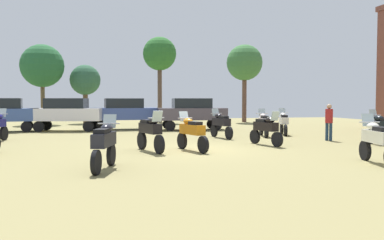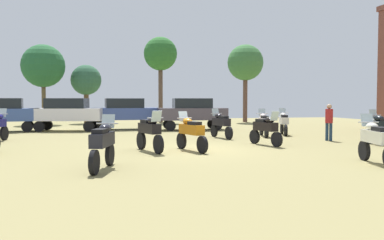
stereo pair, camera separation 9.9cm
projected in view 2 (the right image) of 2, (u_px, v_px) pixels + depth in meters
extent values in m
cube|color=olive|center=(193.00, 150.00, 15.19)|extent=(44.00, 52.00, 0.02)
cylinder|color=black|center=(4.00, 133.00, 18.89)|extent=(0.28, 0.67, 0.66)
cube|color=silver|center=(2.00, 113.00, 18.70)|extent=(0.39, 0.23, 0.39)
cylinder|color=#B7B7BC|center=(1.00, 114.00, 18.61)|extent=(0.61, 0.18, 0.04)
cylinder|color=black|center=(181.00, 141.00, 15.54)|extent=(0.29, 0.63, 0.62)
cylinder|color=black|center=(202.00, 145.00, 14.17)|extent=(0.29, 0.63, 0.62)
cube|color=#C97313|center=(191.00, 129.00, 14.83)|extent=(0.72, 1.39, 0.36)
ellipsoid|color=#C97313|center=(187.00, 121.00, 15.08)|extent=(0.44, 0.55, 0.24)
cube|color=black|center=(195.00, 123.00, 14.61)|extent=(0.45, 0.62, 0.12)
cube|color=silver|center=(183.00, 116.00, 15.36)|extent=(0.39, 0.25, 0.39)
cylinder|color=#B7B7BC|center=(184.00, 118.00, 15.28)|extent=(0.60, 0.21, 0.04)
cylinder|color=black|center=(261.00, 130.00, 21.53)|extent=(0.25, 0.61, 0.60)
cylinder|color=black|center=(266.00, 132.00, 20.05)|extent=(0.25, 0.61, 0.60)
cube|color=silver|center=(264.00, 121.00, 20.77)|extent=(0.63, 1.31, 0.36)
ellipsoid|color=silver|center=(263.00, 116.00, 21.04)|extent=(0.42, 0.54, 0.24)
cube|color=black|center=(265.00, 117.00, 20.54)|extent=(0.42, 0.61, 0.12)
cube|color=silver|center=(262.00, 112.00, 21.35)|extent=(0.38, 0.23, 0.39)
cylinder|color=#B7B7BC|center=(262.00, 113.00, 21.25)|extent=(0.61, 0.17, 0.04)
cylinder|color=black|center=(110.00, 154.00, 11.54)|extent=(0.29, 0.65, 0.64)
cylinder|color=black|center=(94.00, 162.00, 10.04)|extent=(0.29, 0.65, 0.64)
cube|color=black|center=(102.00, 140.00, 10.76)|extent=(0.70, 1.33, 0.36)
ellipsoid|color=black|center=(105.00, 128.00, 11.04)|extent=(0.44, 0.55, 0.24)
cube|color=black|center=(100.00, 131.00, 10.53)|extent=(0.44, 0.62, 0.12)
cube|color=silver|center=(108.00, 121.00, 11.35)|extent=(0.39, 0.25, 0.39)
cylinder|color=#B7B7BC|center=(107.00, 123.00, 11.25)|extent=(0.61, 0.21, 0.04)
cylinder|color=black|center=(282.00, 128.00, 22.47)|extent=(0.30, 0.62, 0.61)
cylinder|color=black|center=(286.00, 130.00, 21.00)|extent=(0.30, 0.62, 0.61)
cube|color=silver|center=(284.00, 120.00, 21.71)|extent=(0.72, 1.31, 0.36)
ellipsoid|color=silver|center=(283.00, 115.00, 21.98)|extent=(0.45, 0.55, 0.24)
cube|color=black|center=(284.00, 116.00, 21.48)|extent=(0.46, 0.62, 0.12)
cube|color=silver|center=(282.00, 112.00, 22.28)|extent=(0.39, 0.25, 0.39)
cylinder|color=#B7B7BC|center=(283.00, 113.00, 22.19)|extent=(0.60, 0.22, 0.04)
cylinder|color=black|center=(158.00, 144.00, 14.01)|extent=(0.31, 0.68, 0.67)
cylinder|color=black|center=(141.00, 141.00, 15.36)|extent=(0.31, 0.68, 0.67)
cube|color=black|center=(149.00, 128.00, 14.66)|extent=(0.73, 1.37, 0.36)
ellipsoid|color=black|center=(153.00, 121.00, 14.39)|extent=(0.45, 0.55, 0.24)
cube|color=black|center=(147.00, 121.00, 14.85)|extent=(0.45, 0.62, 0.12)
cube|color=silver|center=(156.00, 116.00, 14.10)|extent=(0.39, 0.25, 0.39)
cylinder|color=#B7B7BC|center=(155.00, 118.00, 14.19)|extent=(0.60, 0.21, 0.04)
cylinder|color=black|center=(214.00, 131.00, 20.72)|extent=(0.23, 0.64, 0.63)
cylinder|color=black|center=(229.00, 133.00, 19.24)|extent=(0.23, 0.64, 0.63)
cube|color=black|center=(221.00, 122.00, 19.96)|extent=(0.59, 1.41, 0.36)
ellipsoid|color=black|center=(218.00, 116.00, 20.22)|extent=(0.40, 0.53, 0.24)
cube|color=black|center=(223.00, 117.00, 19.72)|extent=(0.39, 0.60, 0.12)
cube|color=silver|center=(215.00, 112.00, 20.53)|extent=(0.38, 0.21, 0.39)
cylinder|color=#B7B7BC|center=(216.00, 113.00, 20.44)|extent=(0.62, 0.14, 0.04)
cylinder|color=black|center=(370.00, 136.00, 17.26)|extent=(0.21, 0.67, 0.65)
cube|color=black|center=(384.00, 125.00, 16.56)|extent=(0.53, 1.27, 0.36)
ellipsoid|color=black|center=(379.00, 118.00, 16.80)|extent=(0.38, 0.52, 0.24)
cube|color=silver|center=(373.00, 114.00, 17.08)|extent=(0.38, 0.20, 0.39)
cylinder|color=#B7B7BC|center=(375.00, 115.00, 17.00)|extent=(0.62, 0.12, 0.04)
cylinder|color=black|center=(364.00, 150.00, 12.49)|extent=(0.25, 0.64, 0.62)
cube|color=silver|center=(377.00, 137.00, 11.67)|extent=(0.63, 1.40, 0.36)
ellipsoid|color=silver|center=(372.00, 127.00, 11.96)|extent=(0.41, 0.54, 0.24)
cube|color=black|center=(381.00, 129.00, 11.43)|extent=(0.41, 0.61, 0.12)
cube|color=silver|center=(367.00, 120.00, 12.29)|extent=(0.38, 0.22, 0.39)
cylinder|color=#B7B7BC|center=(368.00, 122.00, 12.19)|extent=(0.61, 0.17, 0.04)
cylinder|color=black|center=(277.00, 139.00, 16.13)|extent=(0.27, 0.61, 0.60)
cylinder|color=black|center=(255.00, 137.00, 17.42)|extent=(0.27, 0.61, 0.60)
cube|color=black|center=(265.00, 126.00, 16.75)|extent=(0.67, 1.29, 0.36)
ellipsoid|color=black|center=(270.00, 120.00, 16.49)|extent=(0.43, 0.55, 0.24)
cube|color=black|center=(262.00, 120.00, 16.93)|extent=(0.44, 0.62, 0.12)
cube|color=silver|center=(275.00, 116.00, 16.21)|extent=(0.39, 0.24, 0.39)
cylinder|color=#B7B7BC|center=(273.00, 117.00, 16.29)|extent=(0.61, 0.20, 0.04)
cylinder|color=black|center=(27.00, 127.00, 23.82)|extent=(0.66, 0.29, 0.64)
cylinder|color=black|center=(29.00, 125.00, 25.18)|extent=(0.66, 0.29, 0.64)
cube|color=#3B559A|center=(1.00, 115.00, 23.99)|extent=(4.47, 2.25, 0.75)
cube|color=black|center=(1.00, 103.00, 23.96)|extent=(2.52, 1.83, 0.61)
cylinder|color=black|center=(39.00, 126.00, 23.96)|extent=(0.67, 0.34, 0.64)
cylinder|color=black|center=(47.00, 125.00, 25.40)|extent=(0.67, 0.34, 0.64)
cylinder|color=black|center=(89.00, 126.00, 24.05)|extent=(0.67, 0.34, 0.64)
cylinder|color=black|center=(94.00, 125.00, 25.49)|extent=(0.67, 0.34, 0.64)
cube|color=silver|center=(67.00, 114.00, 24.69)|extent=(4.56, 2.59, 0.75)
cube|color=black|center=(67.00, 103.00, 24.66)|extent=(2.62, 2.01, 0.61)
cylinder|color=black|center=(102.00, 125.00, 24.96)|extent=(0.65, 0.26, 0.64)
cylinder|color=black|center=(101.00, 124.00, 26.34)|extent=(0.65, 0.26, 0.64)
cylinder|color=black|center=(149.00, 125.00, 25.78)|extent=(0.65, 0.26, 0.64)
cylinder|color=black|center=(145.00, 123.00, 27.16)|extent=(0.65, 0.26, 0.64)
cube|color=#3B5098|center=(124.00, 114.00, 26.03)|extent=(4.40, 2.05, 0.75)
cube|color=black|center=(124.00, 103.00, 25.99)|extent=(2.45, 1.72, 0.61)
cylinder|color=black|center=(170.00, 126.00, 24.69)|extent=(0.65, 0.26, 0.64)
cylinder|color=black|center=(168.00, 124.00, 26.11)|extent=(0.65, 0.26, 0.64)
cylinder|color=black|center=(217.00, 125.00, 25.18)|extent=(0.65, 0.26, 0.64)
cylinder|color=black|center=(212.00, 124.00, 26.59)|extent=(0.65, 0.26, 0.64)
cube|color=#4B4350|center=(192.00, 114.00, 25.61)|extent=(4.40, 2.05, 0.75)
cube|color=black|center=(192.00, 103.00, 25.58)|extent=(2.45, 1.72, 0.61)
cylinder|color=navy|center=(327.00, 132.00, 18.70)|extent=(0.14, 0.14, 0.82)
cylinder|color=navy|center=(331.00, 132.00, 18.61)|extent=(0.14, 0.14, 0.82)
cylinder|color=#A72121|center=(329.00, 116.00, 18.62)|extent=(0.48, 0.48, 0.65)
sphere|color=tan|center=(329.00, 107.00, 18.60)|extent=(0.22, 0.22, 0.22)
cylinder|color=brown|center=(44.00, 100.00, 31.79)|extent=(0.32, 0.32, 3.83)
sphere|color=#265F32|center=(43.00, 66.00, 31.66)|extent=(3.36, 3.36, 3.36)
cylinder|color=brown|center=(245.00, 96.00, 34.97)|extent=(0.39, 0.39, 4.46)
sphere|color=#3A7039|center=(245.00, 63.00, 34.83)|extent=(3.10, 3.10, 3.10)
cylinder|color=brown|center=(86.00, 105.00, 33.36)|extent=(0.40, 0.40, 3.01)
sphere|color=#2E5B3E|center=(86.00, 80.00, 33.26)|extent=(2.49, 2.49, 2.49)
cylinder|color=brown|center=(161.00, 92.00, 34.56)|extent=(0.37, 0.37, 5.22)
sphere|color=#2A6729|center=(160.00, 54.00, 34.40)|extent=(2.85, 2.85, 2.85)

